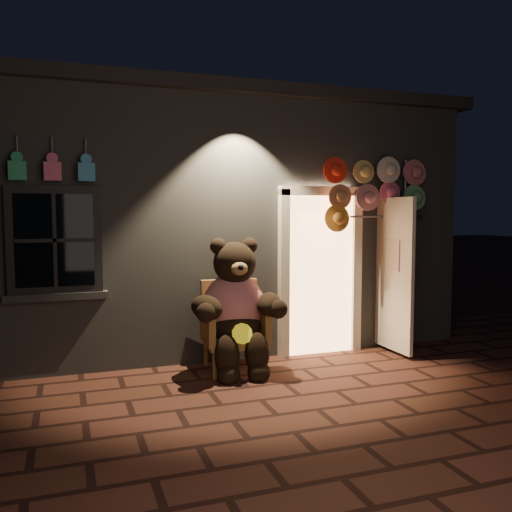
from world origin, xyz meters
name	(u,v)px	position (x,y,z in m)	size (l,w,h in m)	color
ground	(261,400)	(0.00, 0.00, 0.00)	(60.00, 60.00, 0.00)	#4F271E
shop_building	(179,219)	(0.00, 3.99, 1.74)	(7.30, 5.95, 3.51)	slate
wicker_armchair	(233,325)	(0.05, 1.13, 0.52)	(0.76, 0.70, 1.05)	#A17B3E
teddy_bear	(236,308)	(0.05, 0.99, 0.75)	(1.16, 0.93, 1.60)	red
hat_rack	(374,190)	(2.04, 1.28, 2.15)	(1.53, 0.22, 2.58)	#59595E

